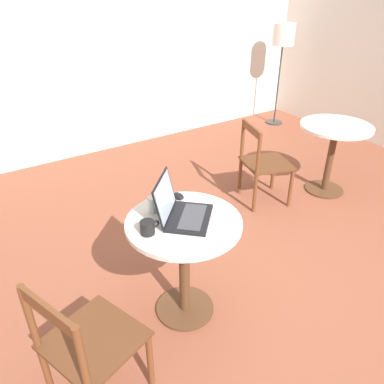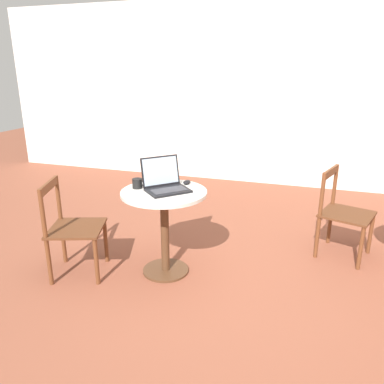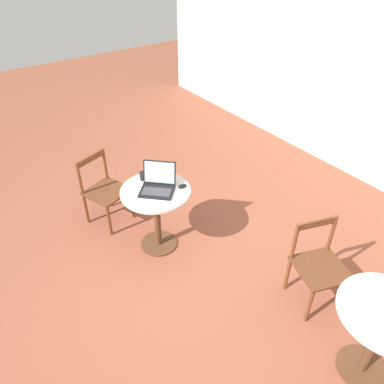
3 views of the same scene
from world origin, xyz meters
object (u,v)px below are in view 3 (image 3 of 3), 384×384
mouse (182,186)px  mug (144,176)px  drinking_glass (167,175)px  cafe_table_mid (382,327)px  laptop (158,185)px  cafe_table_near (156,204)px  chair_mid_left (318,265)px  chair_near_left (104,190)px

mouse → mug: 0.43m
mouse → drinking_glass: size_ratio=1.05×
drinking_glass → cafe_table_mid: bearing=9.3°
laptop → drinking_glass: laptop is taller
cafe_table_near → laptop: laptop is taller
drinking_glass → cafe_table_near: bearing=-64.6°
chair_mid_left → drinking_glass: drinking_glass is taller
chair_mid_left → mug: bearing=-154.4°
chair_near_left → cafe_table_near: bearing=19.2°
cafe_table_mid → laptop: 2.27m
chair_near_left → mouse: bearing=30.5°
laptop → drinking_glass: bearing=120.1°
chair_near_left → laptop: 0.89m
laptop → chair_mid_left: bearing=28.5°
chair_near_left → mouse: (0.86, 0.51, 0.34)m
chair_mid_left → drinking_glass: size_ratio=8.71×
laptop → chair_near_left: bearing=-158.8°
chair_near_left → mouse: chair_near_left is taller
mug → drinking_glass: bearing=54.0°
cafe_table_mid → mouse: size_ratio=7.49×
cafe_table_mid → chair_mid_left: chair_mid_left is taller
mug → drinking_glass: size_ratio=1.26×
chair_near_left → mug: bearing=27.7°
chair_mid_left → drinking_glass: bearing=-158.3°
cafe_table_mid → laptop: (-2.19, -0.55, 0.23)m
cafe_table_near → chair_near_left: bearing=-160.8°
chair_near_left → mouse: size_ratio=8.31×
chair_mid_left → laptop: bearing=-151.5°
cafe_table_mid → mouse: bearing=-170.9°
mouse → drinking_glass: drinking_glass is taller
cafe_table_near → cafe_table_mid: (2.20, 0.58, 0.00)m
mouse → cafe_table_near: bearing=-115.3°
chair_mid_left → laptop: laptop is taller
cafe_table_near → chair_near_left: 0.81m
mug → drinking_glass: 0.24m
mug → drinking_glass: drinking_glass is taller
chair_near_left → mug: same height
chair_near_left → mug: size_ratio=6.90×
mug → chair_near_left: bearing=-152.3°
chair_near_left → laptop: size_ratio=1.84×
drinking_glass → chair_near_left: bearing=-144.5°
cafe_table_mid → laptop: laptop is taller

